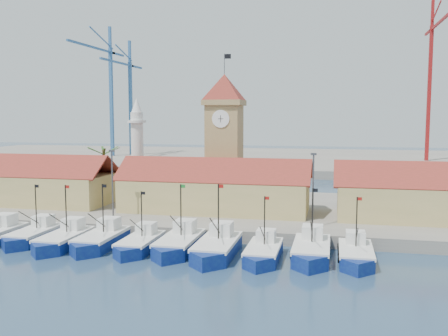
# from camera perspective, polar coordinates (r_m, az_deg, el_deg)

# --- Properties ---
(ground) EXTENTS (400.00, 400.00, 0.00)m
(ground) POSITION_cam_1_polar(r_m,az_deg,el_deg) (53.07, -6.10, -10.41)
(ground) COLOR navy
(ground) RESTS_ON ground
(quay) EXTENTS (140.00, 32.00, 1.50)m
(quay) POSITION_cam_1_polar(r_m,az_deg,el_deg) (75.41, -0.28, -4.86)
(quay) COLOR gray
(quay) RESTS_ON ground
(terminal) EXTENTS (240.00, 80.00, 2.00)m
(terminal) POSITION_cam_1_polar(r_m,az_deg,el_deg) (159.68, 6.54, 0.95)
(terminal) COLOR gray
(terminal) RESTS_ON ground
(boat_1) EXTENTS (3.47, 9.52, 7.20)m
(boat_1) POSITION_cam_1_polar(r_m,az_deg,el_deg) (63.76, -21.01, -7.29)
(boat_1) COLOR navy
(boat_1) RESTS_ON ground
(boat_2) EXTENTS (3.60, 9.87, 7.47)m
(boat_2) POSITION_cam_1_polar(r_m,az_deg,el_deg) (60.28, -17.94, -7.91)
(boat_2) COLOR navy
(boat_2) RESTS_ON ground
(boat_3) EXTENTS (3.66, 10.03, 7.59)m
(boat_3) POSITION_cam_1_polar(r_m,az_deg,el_deg) (58.99, -13.98, -8.08)
(boat_3) COLOR navy
(boat_3) RESTS_ON ground
(boat_4) EXTENTS (3.35, 9.17, 6.94)m
(boat_4) POSITION_cam_1_polar(r_m,az_deg,el_deg) (56.71, -9.66, -8.63)
(boat_4) COLOR navy
(boat_4) RESTS_ON ground
(boat_5) EXTENTS (3.78, 10.36, 7.84)m
(boat_5) POSITION_cam_1_polar(r_m,az_deg,el_deg) (55.74, -5.22, -8.73)
(boat_5) COLOR navy
(boat_5) RESTS_ON ground
(boat_6) EXTENTS (3.92, 10.73, 8.12)m
(boat_6) POSITION_cam_1_polar(r_m,az_deg,el_deg) (53.70, -0.88, -9.24)
(boat_6) COLOR navy
(boat_6) RESTS_ON ground
(boat_7) EXTENTS (3.36, 9.22, 6.97)m
(boat_7) POSITION_cam_1_polar(r_m,az_deg,el_deg) (52.64, 4.50, -9.71)
(boat_7) COLOR navy
(boat_7) RESTS_ON ground
(boat_8) EXTENTS (3.77, 10.33, 7.82)m
(boat_8) POSITION_cam_1_polar(r_m,az_deg,el_deg) (53.50, 9.94, -9.43)
(boat_8) COLOR navy
(boat_8) RESTS_ON ground
(boat_9) EXTENTS (3.41, 9.33, 7.06)m
(boat_9) POSITION_cam_1_polar(r_m,az_deg,el_deg) (53.33, 14.85, -9.68)
(boat_9) COLOR navy
(boat_9) RESTS_ON ground
(hall_left) EXTENTS (31.20, 10.13, 7.61)m
(hall_left) POSITION_cam_1_polar(r_m,az_deg,el_deg) (84.33, -22.67, -1.94)
(hall_left) COLOR tan
(hall_left) RESTS_ON quay
(hall_center) EXTENTS (27.04, 10.13, 7.61)m
(hall_center) POSITION_cam_1_polar(r_m,az_deg,el_deg) (71.01, -1.00, -2.89)
(hall_center) COLOR tan
(hall_center) RESTS_ON quay
(clock_tower) EXTENTS (5.80, 5.80, 22.70)m
(clock_tower) POSITION_cam_1_polar(r_m,az_deg,el_deg) (76.06, 0.04, 3.74)
(clock_tower) COLOR #A18752
(clock_tower) RESTS_ON quay
(minaret) EXTENTS (3.00, 3.00, 16.30)m
(minaret) POSITION_cam_1_polar(r_m,az_deg,el_deg) (82.59, -9.88, 2.28)
(minaret) COLOR silver
(minaret) RESTS_ON quay
(palm_tree) EXTENTS (5.60, 5.03, 8.39)m
(palm_tree) POSITION_cam_1_polar(r_m,az_deg,el_deg) (83.10, -13.55, -0.18)
(palm_tree) COLOR brown
(palm_tree) RESTS_ON quay
(lamp_posts) EXTENTS (80.70, 0.25, 9.03)m
(lamp_posts) POSITION_cam_1_polar(r_m,az_deg,el_deg) (62.85, -2.25, -1.76)
(lamp_posts) COLOR #3F3F44
(lamp_posts) RESTS_ON quay
(crane_blue_far) EXTENTS (1.00, 36.39, 41.12)m
(crane_blue_far) POSITION_cam_1_polar(r_m,az_deg,el_deg) (164.39, -13.09, 9.39)
(crane_blue_far) COLOR #32649A
(crane_blue_far) RESTS_ON terminal
(crane_blue_near) EXTENTS (1.00, 31.36, 37.45)m
(crane_blue_near) POSITION_cam_1_polar(r_m,az_deg,el_deg) (168.66, -10.83, 8.52)
(crane_blue_near) COLOR #32649A
(crane_blue_near) RESTS_ON terminal
(crane_red_right) EXTENTS (1.00, 31.83, 45.29)m
(crane_red_right) POSITION_cam_1_polar(r_m,az_deg,el_deg) (154.75, 22.56, 10.03)
(crane_red_right) COLOR maroon
(crane_red_right) RESTS_ON terminal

